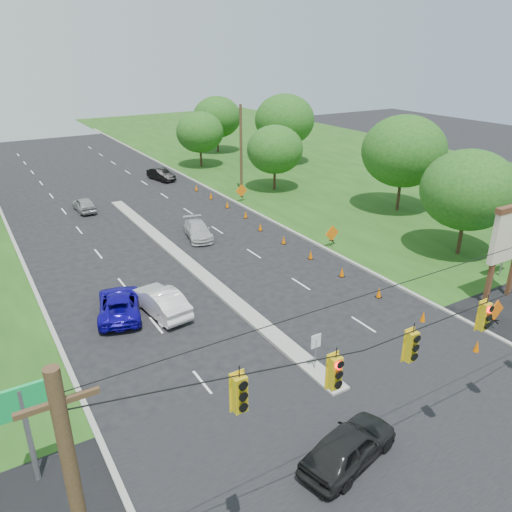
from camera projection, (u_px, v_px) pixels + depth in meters
ground at (409, 451)px, 19.30m from camera, size 160.00×160.00×0.00m
grass_right at (470, 203)px, 49.32m from camera, size 40.00×160.00×0.06m
cross_street at (409, 451)px, 19.30m from camera, size 160.00×14.00×0.02m
curb_left at (17, 250)px, 38.07m from camera, size 0.25×110.00×0.16m
curb_right at (246, 208)px, 47.70m from camera, size 0.25×110.00×0.16m
median at (187, 263)px, 35.81m from camera, size 1.00×34.00×0.18m
median_sign at (316, 345)px, 23.44m from camera, size 0.55×0.06×2.05m
signal_span at (449, 357)px, 16.54m from camera, size 25.60×0.32×9.00m
utility_pole_far_right at (241, 150)px, 51.00m from camera, size 0.28×0.28×9.00m
pylon_sign at (509, 237)px, 29.42m from camera, size 5.90×2.30×6.12m
cone_0 at (477, 346)px, 25.36m from camera, size 0.32×0.32×0.70m
cone_1 at (423, 317)px, 28.11m from camera, size 0.32×0.32×0.70m
cone_2 at (379, 292)px, 30.86m from camera, size 0.32×0.32×0.70m
cone_3 at (342, 272)px, 33.61m from camera, size 0.32×0.32×0.70m
cone_4 at (311, 255)px, 36.36m from camera, size 0.32×0.32×0.70m
cone_5 at (284, 240)px, 39.11m from camera, size 0.32×0.32×0.70m
cone_6 at (260, 227)px, 41.87m from camera, size 0.32×0.32×0.70m
cone_7 at (246, 214)px, 44.90m from camera, size 0.32×0.32×0.70m
cone_8 at (227, 204)px, 47.65m from camera, size 0.32×0.32×0.70m
cone_9 at (211, 196)px, 50.41m from camera, size 0.32×0.32×0.70m
cone_10 at (196, 188)px, 53.16m from camera, size 0.32×0.32×0.70m
work_sign_0 at (496, 311)px, 27.17m from camera, size 1.27×0.58×1.37m
work_sign_1 at (332, 234)px, 38.17m from camera, size 1.27×0.58×1.37m
work_sign_2 at (241, 191)px, 49.17m from camera, size 1.27×0.58×1.37m
tree_7 at (468, 190)px, 35.36m from camera, size 6.72×6.72×7.84m
tree_8 at (404, 151)px, 44.89m from camera, size 7.56×7.56×8.82m
tree_9 at (275, 149)px, 51.95m from camera, size 5.88×5.88×6.86m
tree_10 at (285, 120)px, 63.13m from camera, size 7.56×7.56×8.82m
tree_11 at (217, 117)px, 70.12m from camera, size 6.72×6.72×7.84m
tree_12 at (200, 132)px, 62.00m from camera, size 5.88×5.88×6.86m
black_sedan at (349, 446)px, 18.55m from camera, size 4.74×2.79×1.51m
white_sedan at (161, 301)px, 28.92m from camera, size 2.20×4.89×1.56m
blue_pickup at (119, 304)px, 28.76m from camera, size 3.67×5.46×1.39m
silver_car_far at (198, 230)px, 40.26m from camera, size 2.75×4.74×1.29m
silver_car_oncoming at (84, 205)px, 46.59m from camera, size 1.60×3.87×1.31m
dark_car_receding at (161, 174)px, 57.21m from camera, size 2.27×4.28×1.34m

